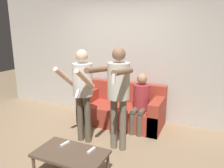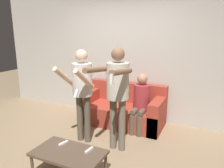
{
  "view_description": "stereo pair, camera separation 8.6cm",
  "coord_description": "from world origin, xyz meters",
  "views": [
    {
      "loc": [
        1.71,
        -2.73,
        1.9
      ],
      "look_at": [
        0.17,
        0.73,
        0.95
      ],
      "focal_mm": 35.0,
      "sensor_mm": 36.0,
      "label": 1
    },
    {
      "loc": [
        1.78,
        -2.7,
        1.9
      ],
      "look_at": [
        0.17,
        0.73,
        0.95
      ],
      "focal_mm": 35.0,
      "sensor_mm": 36.0,
      "label": 2
    }
  ],
  "objects": [
    {
      "name": "remote_far",
      "position": [
        0.02,
        -0.53,
        0.38
      ],
      "size": [
        0.07,
        0.15,
        0.02
      ],
      "color": "white",
      "rests_on": "coffee_table"
    },
    {
      "name": "person_standing_left",
      "position": [
        -0.15,
        0.24,
        0.99
      ],
      "size": [
        0.45,
        0.66,
        1.6
      ],
      "color": "brown",
      "rests_on": "ground_plane"
    },
    {
      "name": "ground_plane",
      "position": [
        0.0,
        0.0,
        0.0
      ],
      "size": [
        14.0,
        14.0,
        0.0
      ],
      "primitive_type": "plane",
      "color": "#937A5B"
    },
    {
      "name": "couch",
      "position": [
        0.17,
        1.25,
        0.28
      ],
      "size": [
        1.69,
        0.79,
        0.81
      ],
      "color": "#9E3828",
      "rests_on": "ground_plane"
    },
    {
      "name": "person_seated",
      "position": [
        0.6,
        1.09,
        0.6
      ],
      "size": [
        0.31,
        0.53,
        1.11
      ],
      "color": "brown",
      "rests_on": "ground_plane"
    },
    {
      "name": "person_standing_right",
      "position": [
        0.49,
        0.24,
        1.05
      ],
      "size": [
        0.46,
        0.82,
        1.65
      ],
      "color": "#6B6051",
      "rests_on": "ground_plane"
    },
    {
      "name": "wall_back",
      "position": [
        0.0,
        1.67,
        1.35
      ],
      "size": [
        6.4,
        0.06,
        2.7
      ],
      "color": "#B7B2A8",
      "rests_on": "ground_plane"
    },
    {
      "name": "remote_near",
      "position": [
        0.43,
        -0.53,
        0.38
      ],
      "size": [
        0.05,
        0.15,
        0.02
      ],
      "color": "white",
      "rests_on": "coffee_table"
    },
    {
      "name": "coffee_table",
      "position": [
        0.2,
        -0.66,
        0.33
      ],
      "size": [
        0.93,
        0.53,
        0.37
      ],
      "color": "brown",
      "rests_on": "ground_plane"
    }
  ]
}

